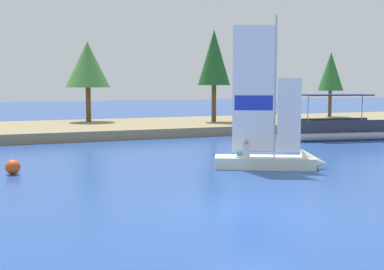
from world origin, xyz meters
The scene contains 9 objects.
ground_plane centered at (0.00, 0.00, 0.00)m, with size 200.00×200.00×0.00m, color #234793.
shore_bank centered at (0.00, 24.29, 0.32)m, with size 80.00×11.21×0.63m, color #897A56.
shoreline_tree_centre centered at (0.67, 27.23, 5.08)m, with size 3.48×3.48×6.26m.
shoreline_tree_midright centered at (9.81, 23.46, 5.60)m, with size 2.54×2.54×7.16m.
shoreline_tree_right centered at (22.30, 25.17, 4.71)m, with size 2.30×2.30×5.85m.
wooden_dock centered at (14.22, 16.44, 0.20)m, with size 1.96×5.49×0.40m, color brown.
sailboat centered at (4.64, 5.79, 0.53)m, with size 4.73×3.22×6.70m.
pontoon_boat centered at (14.12, 14.12, 0.68)m, with size 6.67×3.37×2.91m.
channel_buoy centered at (-5.83, 8.55, 0.29)m, with size 0.58×0.58×0.58m, color #E54C19.
Camera 1 is at (-6.64, -11.93, 3.50)m, focal length 46.36 mm.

